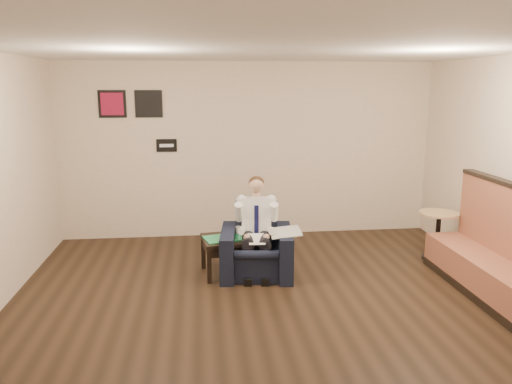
{
  "coord_description": "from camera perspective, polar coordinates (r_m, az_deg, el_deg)",
  "views": [
    {
      "loc": [
        -0.77,
        -4.98,
        2.43
      ],
      "look_at": [
        -0.08,
        1.2,
        1.1
      ],
      "focal_mm": 35.0,
      "sensor_mm": 36.0,
      "label": 1
    }
  ],
  "objects": [
    {
      "name": "ground",
      "position": [
        5.59,
        2.23,
        -13.67
      ],
      "size": [
        6.0,
        6.0,
        0.0
      ],
      "primitive_type": "plane",
      "color": "black",
      "rests_on": "ground"
    },
    {
      "name": "wall_back",
      "position": [
        8.08,
        -0.88,
        4.77
      ],
      "size": [
        6.0,
        0.02,
        2.8
      ],
      "primitive_type": "cube",
      "color": "beige",
      "rests_on": "ground"
    },
    {
      "name": "wall_front",
      "position": [
        2.36,
        13.84,
        -14.18
      ],
      "size": [
        6.0,
        0.02,
        2.8
      ],
      "primitive_type": "cube",
      "color": "beige",
      "rests_on": "ground"
    },
    {
      "name": "ceiling",
      "position": [
        5.05,
        2.5,
        16.29
      ],
      "size": [
        6.0,
        6.0,
        0.02
      ],
      "primitive_type": "cube",
      "color": "white",
      "rests_on": "wall_back"
    },
    {
      "name": "seating_sign",
      "position": [
        8.03,
        -10.18,
        5.26
      ],
      "size": [
        0.32,
        0.02,
        0.2
      ],
      "primitive_type": "cube",
      "color": "black",
      "rests_on": "wall_back"
    },
    {
      "name": "art_print_left",
      "position": [
        8.08,
        -16.11,
        9.65
      ],
      "size": [
        0.42,
        0.03,
        0.42
      ],
      "primitive_type": "cube",
      "color": "maroon",
      "rests_on": "wall_back"
    },
    {
      "name": "art_print_right",
      "position": [
        8.0,
        -12.17,
        9.83
      ],
      "size": [
        0.42,
        0.03,
        0.42
      ],
      "primitive_type": "cube",
      "color": "black",
      "rests_on": "wall_back"
    },
    {
      "name": "armchair",
      "position": [
        6.51,
        0.05,
        -5.68
      ],
      "size": [
        1.0,
        1.0,
        0.88
      ],
      "primitive_type": "cube",
      "rotation": [
        0.0,
        0.0,
        -0.11
      ],
      "color": "black",
      "rests_on": "ground"
    },
    {
      "name": "seated_man",
      "position": [
        6.35,
        0.06,
        -4.6
      ],
      "size": [
        0.67,
        0.92,
        1.21
      ],
      "primitive_type": null,
      "rotation": [
        0.0,
        0.0,
        -0.11
      ],
      "color": "white",
      "rests_on": "armchair"
    },
    {
      "name": "lap_papers",
      "position": [
        6.28,
        0.06,
        -5.4
      ],
      "size": [
        0.21,
        0.3,
        0.01
      ],
      "primitive_type": "cube",
      "rotation": [
        0.0,
        0.0,
        -0.04
      ],
      "color": "white",
      "rests_on": "seated_man"
    },
    {
      "name": "newspaper",
      "position": [
        6.39,
        3.38,
        -4.57
      ],
      "size": [
        0.41,
        0.5,
        0.01
      ],
      "primitive_type": "cube",
      "rotation": [
        0.0,
        0.0,
        -0.06
      ],
      "color": "silver",
      "rests_on": "armchair"
    },
    {
      "name": "side_table",
      "position": [
        6.58,
        -3.41,
        -7.3
      ],
      "size": [
        0.67,
        0.67,
        0.49
      ],
      "primitive_type": "cube",
      "rotation": [
        0.0,
        0.0,
        0.13
      ],
      "color": "black",
      "rests_on": "ground"
    },
    {
      "name": "green_folder",
      "position": [
        6.48,
        -3.69,
        -5.28
      ],
      "size": [
        0.57,
        0.47,
        0.01
      ],
      "primitive_type": "cube",
      "rotation": [
        0.0,
        0.0,
        0.27
      ],
      "color": "#21A75D",
      "rests_on": "side_table"
    },
    {
      "name": "coffee_mug",
      "position": [
        6.65,
        -1.98,
        -4.39
      ],
      "size": [
        0.1,
        0.1,
        0.1
      ],
      "primitive_type": "cylinder",
      "rotation": [
        0.0,
        0.0,
        0.13
      ],
      "color": "white",
      "rests_on": "side_table"
    },
    {
      "name": "smartphone",
      "position": [
        6.68,
        -3.25,
        -4.76
      ],
      "size": [
        0.16,
        0.08,
        0.01
      ],
      "primitive_type": "cube",
      "rotation": [
        0.0,
        0.0,
        -0.05
      ],
      "color": "black",
      "rests_on": "side_table"
    },
    {
      "name": "banquette",
      "position": [
        6.31,
        26.27,
        -5.59
      ],
      "size": [
        0.6,
        2.54,
        1.3
      ],
      "primitive_type": "cube",
      "color": "#955239",
      "rests_on": "ground"
    },
    {
      "name": "cafe_table",
      "position": [
        7.55,
        20.04,
        -4.71
      ],
      "size": [
        0.64,
        0.64,
        0.68
      ],
      "primitive_type": "cylinder",
      "rotation": [
        0.0,
        0.0,
        0.17
      ],
      "color": "tan",
      "rests_on": "ground"
    }
  ]
}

